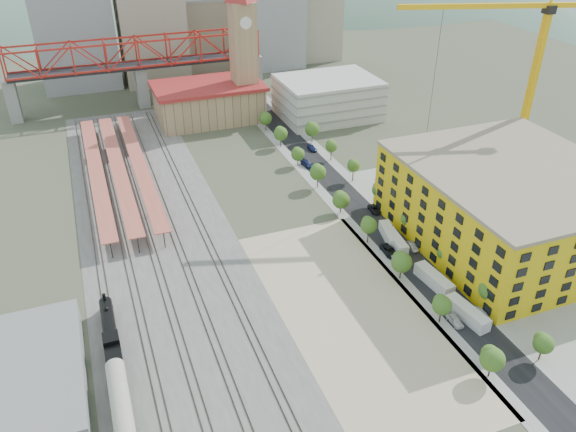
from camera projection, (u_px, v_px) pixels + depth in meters
name	position (u px, v px, depth m)	size (l,w,h in m)	color
ground	(311.00, 230.00, 138.69)	(400.00, 400.00, 0.00)	#474C38
ballast_strip	(153.00, 222.00, 141.73)	(36.00, 165.00, 0.06)	#605E59
dirt_lot	(353.00, 312.00, 112.19)	(28.00, 67.00, 0.06)	tan
street_asphalt	(343.00, 192.00, 155.58)	(12.00, 170.00, 0.06)	black
sidewalk_west	(325.00, 195.00, 153.91)	(3.00, 170.00, 0.04)	gray
sidewalk_east	(361.00, 189.00, 157.26)	(3.00, 170.00, 0.04)	gray
construction_pad	(513.00, 236.00, 136.35)	(50.00, 90.00, 0.06)	gray
rail_tracks	(145.00, 223.00, 141.12)	(26.56, 160.00, 0.18)	#382B23
platform_canopies	(118.00, 167.00, 160.22)	(16.00, 80.00, 4.12)	#CC5E4E
station_hall	(209.00, 102.00, 199.50)	(38.00, 24.00, 13.10)	tan
clock_tower	(243.00, 37.00, 190.54)	(12.00, 12.00, 52.00)	tan
parking_garage	(328.00, 98.00, 202.21)	(34.00, 26.00, 14.00)	silver
truss_bridge	(138.00, 56.00, 205.58)	(94.00, 9.60, 25.60)	gray
construction_building	(511.00, 205.00, 130.62)	(44.60, 50.60, 18.80)	yellow
warehouse	(15.00, 383.00, 93.22)	(22.00, 32.00, 5.00)	gray
street_trees	(359.00, 209.00, 147.57)	(15.40, 124.40, 8.00)	#345C1B
skyline	(201.00, 19.00, 243.38)	(133.00, 46.00, 60.00)	#9EA0A3
distant_hills	(226.00, 130.00, 401.87)	(647.00, 264.00, 227.00)	#4C6B59
locomotive	(110.00, 334.00, 104.02)	(2.83, 21.84, 5.46)	black
coach	(122.00, 410.00, 87.70)	(3.13, 18.20, 5.71)	#273B20
tower_crane	(525.00, 59.00, 146.10)	(50.43, 17.14, 55.73)	yellow
site_trailer_a	(467.00, 313.00, 109.91)	(2.67, 10.15, 2.78)	silver
site_trailer_b	(434.00, 279.00, 119.16)	(2.72, 10.33, 2.83)	silver
site_trailer_c	(396.00, 242.00, 131.95)	(2.45, 9.29, 2.54)	silver
site_trailer_d	(389.00, 234.00, 134.58)	(2.48, 9.44, 2.58)	silver
car_0	(455.00, 320.00, 109.06)	(1.80, 4.49, 1.53)	silver
car_1	(398.00, 261.00, 126.34)	(1.40, 4.02, 1.33)	#ACABB1
car_2	(389.00, 251.00, 129.50)	(2.62, 5.69, 1.58)	black
car_3	(307.00, 164.00, 169.36)	(2.15, 5.29, 1.54)	navy
car_4	(482.00, 315.00, 110.47)	(1.85, 4.60, 1.57)	white
car_5	(412.00, 247.00, 131.18)	(1.43, 4.10, 1.35)	#9C9DA2
car_6	(374.00, 209.00, 146.02)	(2.23, 4.83, 1.34)	black
car_7	(312.00, 148.00, 179.50)	(1.96, 4.82, 1.40)	navy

